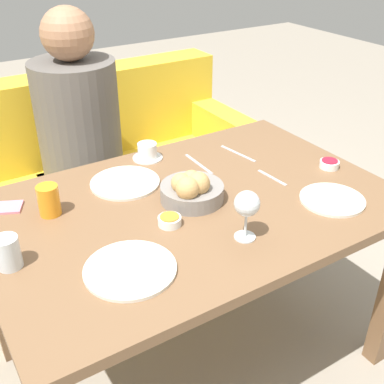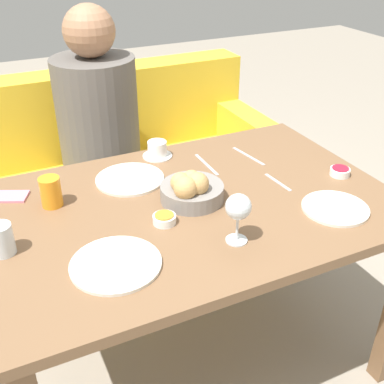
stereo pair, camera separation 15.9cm
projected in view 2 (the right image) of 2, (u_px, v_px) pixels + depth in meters
ground_plane at (192, 355)px, 1.97m from camera, size 10.00×10.00×0.00m
dining_table at (192, 226)px, 1.64m from camera, size 1.34×0.90×0.73m
couch at (90, 187)px, 2.54m from camera, size 1.89×0.70×0.87m
seated_person at (103, 160)px, 2.32m from camera, size 0.37×0.48×1.25m
bread_basket at (191, 189)px, 1.58m from camera, size 0.21×0.21×0.12m
plate_near_left at (116, 264)px, 1.31m from camera, size 0.25×0.25×0.01m
plate_near_right at (335, 208)px, 1.55m from camera, size 0.22×0.22×0.01m
plate_far_center at (130, 179)px, 1.72m from camera, size 0.25×0.25×0.01m
juice_glass at (51, 192)px, 1.56m from camera, size 0.07×0.07×0.10m
water_tumbler at (2, 239)px, 1.34m from camera, size 0.07×0.07×0.09m
wine_glass at (238, 208)px, 1.35m from camera, size 0.08×0.08×0.16m
coffee_cup at (157, 150)px, 1.88m from camera, size 0.12×0.12×0.06m
jam_bowl_berry at (340, 172)px, 1.75m from camera, size 0.07×0.07×0.03m
jam_bowl_honey at (164, 219)px, 1.48m from camera, size 0.07×0.07×0.03m
fork_silver at (248, 156)px, 1.90m from camera, size 0.04×0.19×0.00m
knife_silver at (206, 164)px, 1.83m from camera, size 0.01×0.19×0.00m
spoon_coffee at (278, 182)px, 1.71m from camera, size 0.02×0.14×0.00m
cell_phone at (5, 197)px, 1.62m from camera, size 0.17×0.13×0.01m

